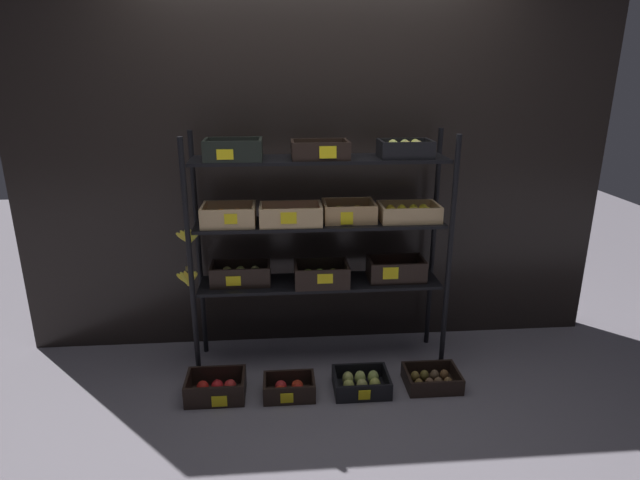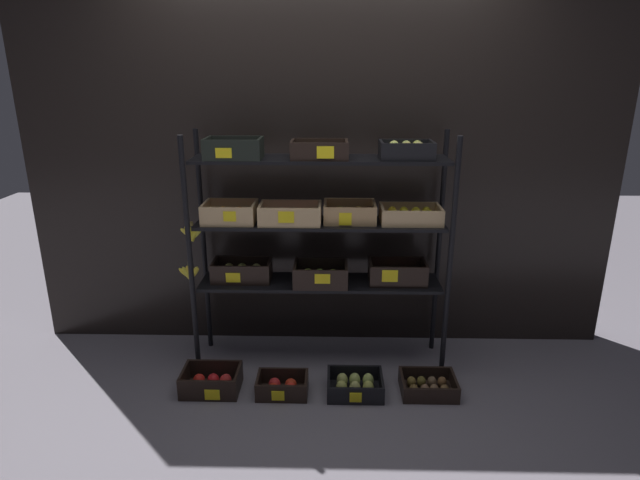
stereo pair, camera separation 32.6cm
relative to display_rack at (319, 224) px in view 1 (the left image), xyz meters
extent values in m
plane|color=slate|center=(0.01, 0.01, -0.96)|extent=(10.00, 10.00, 0.00)
cube|color=black|center=(0.01, 0.38, 0.21)|extent=(3.96, 0.12, 2.33)
cylinder|color=black|center=(-0.77, -0.16, -0.20)|extent=(0.03, 0.03, 1.52)
cylinder|color=black|center=(0.79, -0.16, -0.20)|extent=(0.03, 0.03, 1.52)
cylinder|color=black|center=(-0.77, 0.18, -0.20)|extent=(0.03, 0.03, 1.52)
cylinder|color=black|center=(0.79, 0.18, -0.20)|extent=(0.03, 0.03, 1.52)
cube|color=black|center=(0.01, 0.01, -0.40)|extent=(1.53, 0.31, 0.02)
cube|color=black|center=(0.01, 0.01, 0.00)|extent=(1.53, 0.31, 0.02)
cube|color=black|center=(0.01, 0.01, 0.40)|extent=(1.53, 0.31, 0.02)
cube|color=black|center=(-0.50, 0.02, -0.38)|extent=(0.37, 0.20, 0.01)
cube|color=black|center=(-0.50, -0.07, -0.32)|extent=(0.37, 0.02, 0.12)
cube|color=black|center=(-0.50, 0.12, -0.32)|extent=(0.37, 0.02, 0.12)
cube|color=black|center=(-0.68, 0.02, -0.32)|extent=(0.02, 0.17, 0.12)
cube|color=black|center=(-0.32, 0.02, -0.32)|extent=(0.02, 0.17, 0.12)
ellipsoid|color=#B7BC4C|center=(-0.58, 0.00, -0.33)|extent=(0.07, 0.07, 0.09)
ellipsoid|color=#B4B34D|center=(-0.50, -0.01, -0.33)|extent=(0.07, 0.07, 0.09)
ellipsoid|color=tan|center=(-0.41, 0.00, -0.33)|extent=(0.07, 0.07, 0.09)
ellipsoid|color=#B2AE50|center=(-0.58, 0.04, -0.33)|extent=(0.07, 0.07, 0.09)
ellipsoid|color=#AEB751|center=(-0.50, 0.05, -0.33)|extent=(0.07, 0.07, 0.09)
ellipsoid|color=tan|center=(-0.41, 0.04, -0.33)|extent=(0.07, 0.07, 0.09)
cube|color=yellow|center=(-0.54, -0.08, -0.33)|extent=(0.09, 0.01, 0.06)
cube|color=black|center=(0.01, -0.03, -0.38)|extent=(0.34, 0.24, 0.01)
cube|color=black|center=(0.01, -0.14, -0.32)|extent=(0.34, 0.02, 0.12)
cube|color=black|center=(0.01, 0.08, -0.32)|extent=(0.34, 0.02, 0.12)
cube|color=black|center=(-0.15, -0.03, -0.32)|extent=(0.02, 0.21, 0.12)
cube|color=black|center=(0.17, -0.03, -0.32)|extent=(0.02, 0.21, 0.12)
sphere|color=#87C243|center=(-0.06, -0.06, -0.34)|extent=(0.07, 0.07, 0.07)
sphere|color=#94C649|center=(0.01, -0.06, -0.34)|extent=(0.07, 0.07, 0.07)
sphere|color=#97C134|center=(0.09, -0.07, -0.34)|extent=(0.07, 0.07, 0.07)
sphere|color=#8EB139|center=(-0.07, 0.01, -0.34)|extent=(0.07, 0.07, 0.07)
sphere|color=#85BF3B|center=(0.01, 0.01, -0.34)|extent=(0.07, 0.07, 0.07)
sphere|color=#98B632|center=(0.09, 0.00, -0.34)|extent=(0.07, 0.07, 0.07)
cube|color=yellow|center=(0.03, -0.15, -0.31)|extent=(0.10, 0.00, 0.06)
cube|color=black|center=(0.50, 0.00, -0.38)|extent=(0.36, 0.22, 0.01)
cube|color=black|center=(0.50, -0.10, -0.31)|extent=(0.36, 0.02, 0.13)
cube|color=black|center=(0.50, 0.10, -0.31)|extent=(0.36, 0.02, 0.13)
cube|color=black|center=(0.33, 0.00, -0.31)|extent=(0.02, 0.18, 0.13)
cube|color=black|center=(0.67, 0.00, -0.31)|extent=(0.02, 0.18, 0.13)
sphere|color=orange|center=(0.40, -0.03, -0.35)|extent=(0.06, 0.06, 0.06)
sphere|color=orange|center=(0.47, -0.03, -0.35)|extent=(0.06, 0.06, 0.06)
sphere|color=orange|center=(0.54, -0.03, -0.35)|extent=(0.06, 0.06, 0.06)
sphere|color=orange|center=(0.60, -0.03, -0.35)|extent=(0.06, 0.06, 0.06)
sphere|color=orange|center=(0.40, 0.04, -0.35)|extent=(0.06, 0.06, 0.06)
sphere|color=orange|center=(0.46, 0.04, -0.35)|extent=(0.06, 0.06, 0.06)
sphere|color=orange|center=(0.53, 0.04, -0.35)|extent=(0.06, 0.06, 0.06)
sphere|color=orange|center=(0.60, 0.04, -0.35)|extent=(0.06, 0.06, 0.06)
cube|color=yellow|center=(0.44, -0.11, -0.30)|extent=(0.10, 0.01, 0.08)
cube|color=tan|center=(-0.55, 0.00, 0.02)|extent=(0.32, 0.25, 0.01)
cube|color=tan|center=(-0.55, -0.12, 0.08)|extent=(0.32, 0.02, 0.11)
cube|color=tan|center=(-0.55, 0.12, 0.08)|extent=(0.32, 0.02, 0.11)
cube|color=tan|center=(-0.70, 0.00, 0.08)|extent=(0.02, 0.22, 0.11)
cube|color=tan|center=(-0.40, 0.00, 0.08)|extent=(0.02, 0.22, 0.11)
sphere|color=orange|center=(-0.60, -0.04, 0.06)|extent=(0.07, 0.07, 0.07)
sphere|color=orange|center=(-0.49, -0.04, 0.06)|extent=(0.07, 0.07, 0.07)
sphere|color=orange|center=(-0.60, 0.04, 0.06)|extent=(0.07, 0.07, 0.07)
sphere|color=orange|center=(-0.50, 0.04, 0.06)|extent=(0.07, 0.07, 0.07)
cube|color=yellow|center=(-0.53, -0.13, 0.08)|extent=(0.08, 0.01, 0.06)
cube|color=tan|center=(-0.17, -0.02, 0.02)|extent=(0.37, 0.23, 0.01)
cube|color=tan|center=(-0.17, -0.13, 0.08)|extent=(0.37, 0.02, 0.11)
cube|color=tan|center=(-0.17, 0.08, 0.08)|extent=(0.37, 0.02, 0.11)
cube|color=tan|center=(-0.35, -0.02, 0.08)|extent=(0.02, 0.20, 0.11)
cube|color=tan|center=(0.00, -0.02, 0.08)|extent=(0.02, 0.20, 0.11)
sphere|color=red|center=(-0.26, -0.06, 0.06)|extent=(0.07, 0.07, 0.07)
sphere|color=red|center=(-0.17, -0.06, 0.06)|extent=(0.07, 0.07, 0.07)
sphere|color=red|center=(-0.08, -0.06, 0.06)|extent=(0.07, 0.07, 0.07)
sphere|color=red|center=(-0.26, 0.01, 0.06)|extent=(0.07, 0.07, 0.07)
sphere|color=red|center=(-0.17, 0.01, 0.06)|extent=(0.07, 0.07, 0.07)
sphere|color=red|center=(-0.09, 0.01, 0.06)|extent=(0.07, 0.07, 0.07)
cube|color=yellow|center=(-0.19, -0.14, 0.08)|extent=(0.09, 0.00, 0.07)
cube|color=tan|center=(0.19, 0.04, 0.02)|extent=(0.32, 0.26, 0.01)
cube|color=tan|center=(0.19, -0.08, 0.07)|extent=(0.32, 0.02, 0.10)
cube|color=tan|center=(0.19, 0.16, 0.07)|extent=(0.32, 0.02, 0.10)
cube|color=tan|center=(0.04, 0.04, 0.07)|extent=(0.02, 0.22, 0.10)
cube|color=tan|center=(0.34, 0.04, 0.07)|extent=(0.02, 0.22, 0.10)
sphere|color=gold|center=(0.14, -0.01, 0.06)|extent=(0.07, 0.07, 0.07)
sphere|color=gold|center=(0.25, 0.00, 0.06)|extent=(0.07, 0.07, 0.07)
sphere|color=gold|center=(0.13, 0.07, 0.06)|extent=(0.07, 0.07, 0.07)
sphere|color=#E7BA47|center=(0.25, 0.07, 0.06)|extent=(0.07, 0.07, 0.07)
cube|color=yellow|center=(0.16, -0.09, 0.06)|extent=(0.08, 0.01, 0.08)
cube|color=tan|center=(0.57, 0.01, 0.02)|extent=(0.37, 0.24, 0.01)
cube|color=tan|center=(0.57, -0.10, 0.07)|extent=(0.37, 0.02, 0.09)
cube|color=tan|center=(0.57, 0.12, 0.07)|extent=(0.37, 0.02, 0.09)
cube|color=tan|center=(0.39, 0.01, 0.07)|extent=(0.02, 0.21, 0.09)
cube|color=tan|center=(0.74, 0.01, 0.07)|extent=(0.02, 0.21, 0.09)
ellipsoid|color=yellow|center=(0.46, -0.02, 0.06)|extent=(0.06, 0.06, 0.08)
ellipsoid|color=yellow|center=(0.53, -0.03, 0.06)|extent=(0.06, 0.06, 0.08)
ellipsoid|color=yellow|center=(0.60, -0.03, 0.06)|extent=(0.06, 0.06, 0.08)
ellipsoid|color=yellow|center=(0.67, -0.03, 0.06)|extent=(0.06, 0.06, 0.08)
ellipsoid|color=yellow|center=(0.46, 0.05, 0.06)|extent=(0.06, 0.06, 0.08)
ellipsoid|color=yellow|center=(0.53, 0.04, 0.06)|extent=(0.06, 0.06, 0.08)
ellipsoid|color=yellow|center=(0.60, 0.04, 0.06)|extent=(0.06, 0.06, 0.08)
ellipsoid|color=yellow|center=(0.67, 0.05, 0.06)|extent=(0.06, 0.06, 0.08)
cube|color=black|center=(-0.50, -0.04, 0.41)|extent=(0.33, 0.22, 0.01)
cube|color=black|center=(-0.50, -0.14, 0.47)|extent=(0.33, 0.02, 0.11)
cube|color=black|center=(-0.50, 0.07, 0.47)|extent=(0.33, 0.02, 0.11)
cube|color=black|center=(-0.66, -0.04, 0.47)|extent=(0.02, 0.19, 0.11)
cube|color=black|center=(-0.34, -0.04, 0.47)|extent=(0.02, 0.19, 0.11)
sphere|color=#5C2E49|center=(-0.60, -0.07, 0.44)|extent=(0.05, 0.05, 0.05)
sphere|color=#68254A|center=(-0.55, -0.07, 0.44)|extent=(0.05, 0.05, 0.05)
sphere|color=#541746|center=(-0.50, -0.07, 0.44)|extent=(0.05, 0.05, 0.05)
sphere|color=#55174D|center=(-0.45, -0.07, 0.44)|extent=(0.05, 0.05, 0.05)
sphere|color=#5B2D45|center=(-0.40, -0.07, 0.44)|extent=(0.05, 0.05, 0.05)
sphere|color=#672B47|center=(-0.60, 0.00, 0.44)|extent=(0.05, 0.05, 0.05)
sphere|color=#571951|center=(-0.55, 0.00, 0.44)|extent=(0.05, 0.05, 0.05)
sphere|color=#61184B|center=(-0.50, 0.00, 0.44)|extent=(0.05, 0.05, 0.05)
sphere|color=#6C2D5A|center=(-0.45, 0.00, 0.44)|extent=(0.05, 0.05, 0.05)
sphere|color=#682952|center=(-0.40, 0.00, 0.44)|extent=(0.05, 0.05, 0.05)
cube|color=yellow|center=(-0.54, -0.15, 0.46)|extent=(0.09, 0.00, 0.06)
cube|color=black|center=(0.00, -0.02, 0.41)|extent=(0.34, 0.23, 0.01)
cube|color=black|center=(0.00, -0.12, 0.47)|extent=(0.34, 0.02, 0.09)
cube|color=black|center=(0.00, 0.09, 0.47)|extent=(0.34, 0.02, 0.09)
cube|color=black|center=(-0.16, -0.02, 0.47)|extent=(0.02, 0.20, 0.09)
cube|color=black|center=(0.16, -0.02, 0.47)|extent=(0.02, 0.20, 0.09)
ellipsoid|color=brown|center=(-0.09, -0.05, 0.45)|extent=(0.05, 0.05, 0.07)
ellipsoid|color=brown|center=(-0.03, -0.05, 0.45)|extent=(0.05, 0.05, 0.07)
ellipsoid|color=brown|center=(0.03, -0.05, 0.45)|extent=(0.05, 0.05, 0.07)
ellipsoid|color=brown|center=(0.09, -0.05, 0.45)|extent=(0.05, 0.05, 0.07)
ellipsoid|color=brown|center=(-0.09, 0.02, 0.45)|extent=(0.05, 0.05, 0.07)
ellipsoid|color=brown|center=(-0.03, 0.02, 0.45)|extent=(0.05, 0.05, 0.07)
ellipsoid|color=brown|center=(0.04, 0.02, 0.45)|extent=(0.05, 0.05, 0.07)
ellipsoid|color=brown|center=(0.10, 0.02, 0.45)|extent=(0.05, 0.05, 0.07)
cube|color=yellow|center=(0.04, -0.13, 0.46)|extent=(0.10, 0.01, 0.07)
cube|color=black|center=(0.52, -0.02, 0.41)|extent=(0.31, 0.21, 0.01)
cube|color=black|center=(0.52, -0.12, 0.46)|extent=(0.31, 0.02, 0.09)
cube|color=black|center=(0.52, 0.08, 0.46)|extent=(0.31, 0.02, 0.09)
cube|color=black|center=(0.37, -0.02, 0.46)|extent=(0.02, 0.18, 0.09)
cube|color=black|center=(0.67, -0.02, 0.46)|extent=(0.02, 0.18, 0.09)
ellipsoid|color=#ADBF54|center=(0.44, -0.04, 0.47)|extent=(0.07, 0.07, 0.09)
ellipsoid|color=tan|center=(0.52, -0.05, 0.47)|extent=(0.07, 0.07, 0.09)
ellipsoid|color=tan|center=(0.58, -0.05, 0.47)|extent=(0.07, 0.07, 0.09)
ellipsoid|color=#BFC25E|center=(0.45, 0.01, 0.47)|extent=(0.07, 0.07, 0.09)
ellipsoid|color=#AABA5B|center=(0.52, 0.01, 0.47)|extent=(0.07, 0.07, 0.09)
ellipsoid|color=#B0B84C|center=(0.58, 0.02, 0.47)|extent=(0.07, 0.07, 0.09)
cylinder|color=brown|center=(-0.81, -0.05, -0.25)|extent=(0.02, 0.02, 0.02)
ellipsoid|color=yellow|center=(-0.84, -0.05, -0.32)|extent=(0.10, 0.04, 0.09)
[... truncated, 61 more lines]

